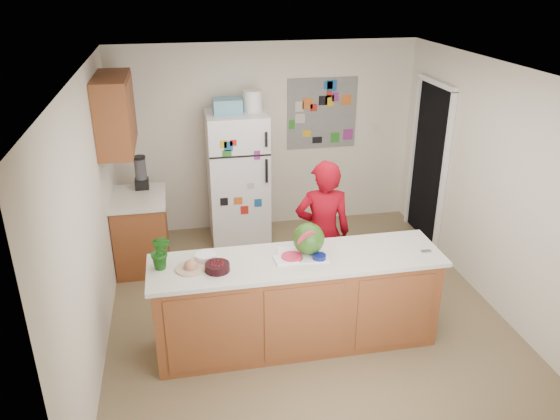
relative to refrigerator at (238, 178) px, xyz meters
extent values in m
cube|color=brown|center=(0.45, -1.88, -0.86)|extent=(4.00, 4.50, 0.02)
cube|color=beige|center=(0.45, 0.38, 0.40)|extent=(4.00, 0.02, 2.50)
cube|color=beige|center=(-1.56, -1.88, 0.40)|extent=(0.02, 4.50, 2.50)
cube|color=beige|center=(2.46, -1.88, 0.40)|extent=(0.02, 4.50, 2.50)
cube|color=white|center=(0.45, -1.88, 1.66)|extent=(4.00, 4.50, 0.02)
cube|color=black|center=(2.44, -0.43, 0.17)|extent=(0.03, 0.85, 2.04)
cube|color=brown|center=(0.25, -2.38, -0.41)|extent=(2.60, 0.62, 0.88)
cube|color=silver|center=(0.25, -2.38, 0.05)|extent=(2.68, 0.70, 0.04)
cube|color=brown|center=(-1.24, -0.53, -0.42)|extent=(0.60, 0.80, 0.86)
cube|color=silver|center=(-1.24, -0.53, 0.03)|extent=(0.64, 0.84, 0.04)
cube|color=brown|center=(-1.37, -0.58, 1.05)|extent=(0.35, 1.00, 0.80)
cube|color=silver|center=(0.00, 0.00, 0.00)|extent=(0.75, 0.70, 1.70)
cube|color=#5999B2|center=(-0.10, 0.00, 0.94)|extent=(0.35, 0.28, 0.18)
cube|color=slate|center=(1.20, 0.36, 0.70)|extent=(0.95, 0.01, 0.95)
imported|color=maroon|center=(0.68, -1.69, -0.05)|extent=(0.63, 0.45, 1.60)
cylinder|color=black|center=(-1.19, -0.28, 0.24)|extent=(0.14, 0.14, 0.38)
cube|color=silver|center=(0.31, -2.33, 0.08)|extent=(0.47, 0.37, 0.01)
sphere|color=#244E0F|center=(0.37, -2.31, 0.23)|extent=(0.29, 0.29, 0.29)
cylinder|color=red|center=(0.20, -2.38, 0.09)|extent=(0.19, 0.19, 0.02)
cylinder|color=black|center=(-0.48, -2.46, 0.11)|extent=(0.28, 0.28, 0.07)
cylinder|color=white|center=(-0.57, -2.24, 0.10)|extent=(0.21, 0.21, 0.06)
cylinder|color=#0C1359|center=(0.44, -2.44, 0.10)|extent=(0.14, 0.14, 0.05)
cylinder|color=beige|center=(-0.70, -2.39, 0.08)|extent=(0.31, 0.31, 0.02)
cube|color=white|center=(0.14, -2.40, 0.08)|extent=(0.21, 0.19, 0.02)
cube|color=gray|center=(1.45, -2.48, 0.08)|extent=(0.10, 0.04, 0.01)
imported|color=#1A4412|center=(-0.95, -2.33, 0.24)|extent=(0.23, 0.22, 0.34)
camera|label=1|loc=(-0.74, -6.60, 2.47)|focal=35.00mm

